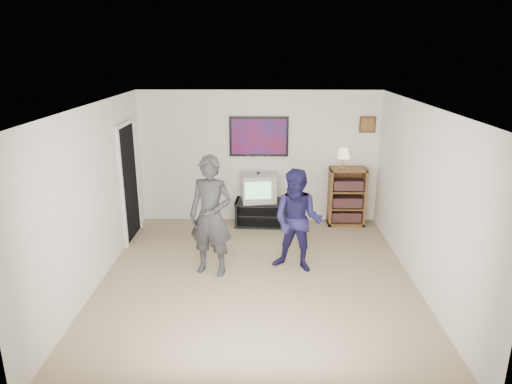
{
  "coord_description": "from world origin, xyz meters",
  "views": [
    {
      "loc": [
        0.08,
        -5.92,
        3.19
      ],
      "look_at": [
        -0.02,
        0.62,
        1.15
      ],
      "focal_mm": 32.0,
      "sensor_mm": 36.0,
      "label": 1
    }
  ],
  "objects_px": {
    "person_tall": "(211,216)",
    "person_short": "(297,221)",
    "media_stand": "(261,212)",
    "crt_television": "(258,187)",
    "bookshelf": "(347,196)"
  },
  "relations": [
    {
      "from": "media_stand",
      "to": "crt_television",
      "type": "xyz_separation_m",
      "value": [
        -0.05,
        0.0,
        0.5
      ]
    },
    {
      "from": "crt_television",
      "to": "bookshelf",
      "type": "xyz_separation_m",
      "value": [
        1.67,
        0.05,
        -0.19
      ]
    },
    {
      "from": "media_stand",
      "to": "bookshelf",
      "type": "distance_m",
      "value": 1.65
    },
    {
      "from": "person_tall",
      "to": "person_short",
      "type": "relative_size",
      "value": 1.14
    },
    {
      "from": "bookshelf",
      "to": "person_tall",
      "type": "xyz_separation_m",
      "value": [
        -2.33,
        -2.02,
        0.34
      ]
    },
    {
      "from": "crt_television",
      "to": "person_tall",
      "type": "height_order",
      "value": "person_tall"
    },
    {
      "from": "media_stand",
      "to": "person_tall",
      "type": "distance_m",
      "value": 2.19
    },
    {
      "from": "bookshelf",
      "to": "person_short",
      "type": "xyz_separation_m",
      "value": [
        -1.07,
        -1.91,
        0.23
      ]
    },
    {
      "from": "crt_television",
      "to": "person_tall",
      "type": "relative_size",
      "value": 0.34
    },
    {
      "from": "person_tall",
      "to": "person_short",
      "type": "height_order",
      "value": "person_tall"
    },
    {
      "from": "person_tall",
      "to": "person_short",
      "type": "distance_m",
      "value": 1.27
    },
    {
      "from": "crt_television",
      "to": "bookshelf",
      "type": "bearing_deg",
      "value": -6.71
    },
    {
      "from": "bookshelf",
      "to": "media_stand",
      "type": "bearing_deg",
      "value": -178.23
    },
    {
      "from": "crt_television",
      "to": "person_tall",
      "type": "bearing_deg",
      "value": -117.12
    },
    {
      "from": "media_stand",
      "to": "crt_television",
      "type": "distance_m",
      "value": 0.5
    }
  ]
}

